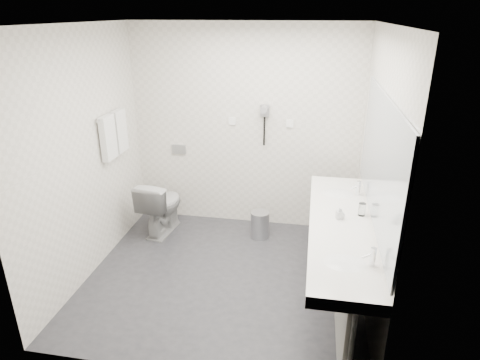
# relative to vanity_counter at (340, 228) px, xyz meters

# --- Properties ---
(floor) EXTENTS (2.80, 2.80, 0.00)m
(floor) POSITION_rel_vanity_counter_xyz_m (-1.12, 0.20, -0.80)
(floor) COLOR #2D2C32
(floor) RESTS_ON ground
(ceiling) EXTENTS (2.80, 2.80, 0.00)m
(ceiling) POSITION_rel_vanity_counter_xyz_m (-1.12, 0.20, 1.70)
(ceiling) COLOR white
(ceiling) RESTS_ON wall_back
(wall_back) EXTENTS (2.80, 0.00, 2.80)m
(wall_back) POSITION_rel_vanity_counter_xyz_m (-1.12, 1.50, 0.45)
(wall_back) COLOR silver
(wall_back) RESTS_ON floor
(wall_front) EXTENTS (2.80, 0.00, 2.80)m
(wall_front) POSITION_rel_vanity_counter_xyz_m (-1.12, -1.10, 0.45)
(wall_front) COLOR silver
(wall_front) RESTS_ON floor
(wall_left) EXTENTS (0.00, 2.60, 2.60)m
(wall_left) POSITION_rel_vanity_counter_xyz_m (-2.52, 0.20, 0.45)
(wall_left) COLOR silver
(wall_left) RESTS_ON floor
(wall_right) EXTENTS (0.00, 2.60, 2.60)m
(wall_right) POSITION_rel_vanity_counter_xyz_m (0.27, 0.20, 0.45)
(wall_right) COLOR silver
(wall_right) RESTS_ON floor
(vanity_counter) EXTENTS (0.55, 2.20, 0.10)m
(vanity_counter) POSITION_rel_vanity_counter_xyz_m (0.00, 0.00, 0.00)
(vanity_counter) COLOR white
(vanity_counter) RESTS_ON floor
(vanity_panel) EXTENTS (0.03, 2.15, 0.75)m
(vanity_panel) POSITION_rel_vanity_counter_xyz_m (0.02, 0.00, -0.42)
(vanity_panel) COLOR gray
(vanity_panel) RESTS_ON floor
(vanity_post_near) EXTENTS (0.06, 0.06, 0.75)m
(vanity_post_near) POSITION_rel_vanity_counter_xyz_m (0.05, -1.04, -0.42)
(vanity_post_near) COLOR silver
(vanity_post_near) RESTS_ON floor
(vanity_post_far) EXTENTS (0.06, 0.06, 0.75)m
(vanity_post_far) POSITION_rel_vanity_counter_xyz_m (0.05, 1.04, -0.42)
(vanity_post_far) COLOR silver
(vanity_post_far) RESTS_ON floor
(mirror) EXTENTS (0.02, 2.20, 1.05)m
(mirror) POSITION_rel_vanity_counter_xyz_m (0.26, 0.00, 0.65)
(mirror) COLOR #B2BCC6
(mirror) RESTS_ON wall_right
(basin_near) EXTENTS (0.40, 0.31, 0.05)m
(basin_near) POSITION_rel_vanity_counter_xyz_m (0.00, -0.65, 0.04)
(basin_near) COLOR white
(basin_near) RESTS_ON vanity_counter
(basin_far) EXTENTS (0.40, 0.31, 0.05)m
(basin_far) POSITION_rel_vanity_counter_xyz_m (0.00, 0.65, 0.04)
(basin_far) COLOR white
(basin_far) RESTS_ON vanity_counter
(faucet_near) EXTENTS (0.04, 0.04, 0.15)m
(faucet_near) POSITION_rel_vanity_counter_xyz_m (0.19, -0.65, 0.12)
(faucet_near) COLOR silver
(faucet_near) RESTS_ON vanity_counter
(faucet_far) EXTENTS (0.04, 0.04, 0.15)m
(faucet_far) POSITION_rel_vanity_counter_xyz_m (0.19, 0.65, 0.12)
(faucet_far) COLOR silver
(faucet_far) RESTS_ON vanity_counter
(soap_bottle_a) EXTENTS (0.06, 0.06, 0.11)m
(soap_bottle_a) POSITION_rel_vanity_counter_xyz_m (-0.02, 0.07, 0.11)
(soap_bottle_a) COLOR silver
(soap_bottle_a) RESTS_ON vanity_counter
(soap_bottle_b) EXTENTS (0.11, 0.11, 0.10)m
(soap_bottle_b) POSITION_rel_vanity_counter_xyz_m (-0.00, 0.08, 0.10)
(soap_bottle_b) COLOR silver
(soap_bottle_b) RESTS_ON vanity_counter
(glass_left) EXTENTS (0.09, 0.09, 0.12)m
(glass_left) POSITION_rel_vanity_counter_xyz_m (0.19, 0.18, 0.11)
(glass_left) COLOR silver
(glass_left) RESTS_ON vanity_counter
(toilet) EXTENTS (0.48, 0.74, 0.70)m
(toilet) POSITION_rel_vanity_counter_xyz_m (-2.09, 1.03, -0.45)
(toilet) COLOR white
(toilet) RESTS_ON floor
(flush_plate) EXTENTS (0.18, 0.02, 0.12)m
(flush_plate) POSITION_rel_vanity_counter_xyz_m (-1.98, 1.49, 0.15)
(flush_plate) COLOR #B2B5BA
(flush_plate) RESTS_ON wall_back
(pedal_bin) EXTENTS (0.23, 0.23, 0.32)m
(pedal_bin) POSITION_rel_vanity_counter_xyz_m (-0.86, 1.10, -0.64)
(pedal_bin) COLOR #B2B5BA
(pedal_bin) RESTS_ON floor
(bin_lid) EXTENTS (0.23, 0.23, 0.02)m
(bin_lid) POSITION_rel_vanity_counter_xyz_m (-0.86, 1.10, -0.47)
(bin_lid) COLOR #B2B5BA
(bin_lid) RESTS_ON pedal_bin
(towel_rail) EXTENTS (0.02, 0.62, 0.02)m
(towel_rail) POSITION_rel_vanity_counter_xyz_m (-2.47, 0.75, 0.75)
(towel_rail) COLOR silver
(towel_rail) RESTS_ON wall_left
(towel_near) EXTENTS (0.07, 0.24, 0.48)m
(towel_near) POSITION_rel_vanity_counter_xyz_m (-2.46, 0.61, 0.53)
(towel_near) COLOR white
(towel_near) RESTS_ON towel_rail
(towel_far) EXTENTS (0.07, 0.24, 0.48)m
(towel_far) POSITION_rel_vanity_counter_xyz_m (-2.46, 0.89, 0.53)
(towel_far) COLOR white
(towel_far) RESTS_ON towel_rail
(dryer_cradle) EXTENTS (0.10, 0.04, 0.14)m
(dryer_cradle) POSITION_rel_vanity_counter_xyz_m (-0.88, 1.47, 0.70)
(dryer_cradle) COLOR gray
(dryer_cradle) RESTS_ON wall_back
(dryer_barrel) EXTENTS (0.08, 0.14, 0.08)m
(dryer_barrel) POSITION_rel_vanity_counter_xyz_m (-0.88, 1.40, 0.73)
(dryer_barrel) COLOR gray
(dryer_barrel) RESTS_ON dryer_cradle
(dryer_cord) EXTENTS (0.02, 0.02, 0.35)m
(dryer_cord) POSITION_rel_vanity_counter_xyz_m (-0.88, 1.46, 0.45)
(dryer_cord) COLOR black
(dryer_cord) RESTS_ON dryer_cradle
(switch_plate_a) EXTENTS (0.09, 0.02, 0.09)m
(switch_plate_a) POSITION_rel_vanity_counter_xyz_m (-1.27, 1.49, 0.55)
(switch_plate_a) COLOR white
(switch_plate_a) RESTS_ON wall_back
(switch_plate_b) EXTENTS (0.09, 0.02, 0.09)m
(switch_plate_b) POSITION_rel_vanity_counter_xyz_m (-0.57, 1.49, 0.55)
(switch_plate_b) COLOR white
(switch_plate_b) RESTS_ON wall_back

